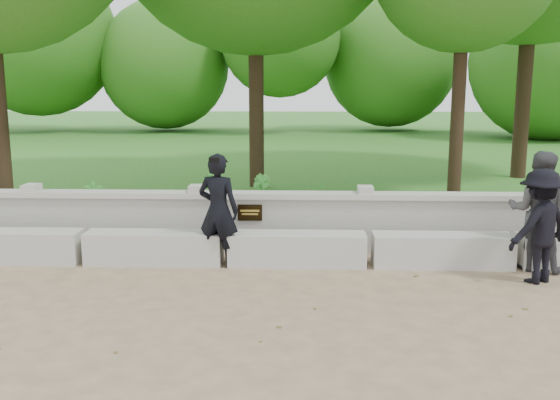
# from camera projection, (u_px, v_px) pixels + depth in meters

# --- Properties ---
(ground) EXTENTS (80.00, 80.00, 0.00)m
(ground) POSITION_uv_depth(u_px,v_px,m) (204.00, 313.00, 6.86)
(ground) COLOR tan
(ground) RESTS_ON ground
(lawn) EXTENTS (40.00, 22.00, 0.25)m
(lawn) POSITION_uv_depth(u_px,v_px,m) (270.00, 157.00, 20.59)
(lawn) COLOR #2C5920
(lawn) RESTS_ON ground
(concrete_bench) EXTENTS (11.90, 0.45, 0.45)m
(concrete_bench) POSITION_uv_depth(u_px,v_px,m) (225.00, 248.00, 8.69)
(concrete_bench) COLOR beige
(concrete_bench) RESTS_ON ground
(parapet_wall) EXTENTS (12.50, 0.35, 0.90)m
(parapet_wall) POSITION_uv_depth(u_px,v_px,m) (231.00, 221.00, 9.33)
(parapet_wall) COLOR #BCB9B1
(parapet_wall) RESTS_ON ground
(man_main) EXTENTS (0.65, 0.60, 1.57)m
(man_main) POSITION_uv_depth(u_px,v_px,m) (218.00, 210.00, 8.49)
(man_main) COLOR black
(man_main) RESTS_ON ground
(visitor_left) EXTENTS (0.97, 0.88, 1.61)m
(visitor_left) POSITION_uv_depth(u_px,v_px,m) (538.00, 211.00, 8.33)
(visitor_left) COLOR #434348
(visitor_left) RESTS_ON ground
(visitor_mid) EXTENTS (1.08, 0.94, 1.45)m
(visitor_mid) POSITION_uv_depth(u_px,v_px,m) (540.00, 226.00, 7.81)
(visitor_mid) COLOR black
(visitor_mid) RESTS_ON ground
(shrub_a) EXTENTS (0.42, 0.39, 0.65)m
(shrub_a) POSITION_uv_depth(u_px,v_px,m) (95.00, 200.00, 10.41)
(shrub_a) COLOR #337F2B
(shrub_a) RESTS_ON lawn
(shrub_b) EXTENTS (0.47, 0.47, 0.67)m
(shrub_b) POSITION_uv_depth(u_px,v_px,m) (261.00, 193.00, 11.00)
(shrub_b) COLOR #337F2B
(shrub_b) RESTS_ON lawn
(shrub_c) EXTENTS (0.75, 0.73, 0.64)m
(shrub_c) POSITION_uv_depth(u_px,v_px,m) (329.00, 206.00, 9.95)
(shrub_c) COLOR #337F2B
(shrub_c) RESTS_ON lawn
(shrub_d) EXTENTS (0.39, 0.38, 0.52)m
(shrub_d) POSITION_uv_depth(u_px,v_px,m) (209.00, 185.00, 12.39)
(shrub_d) COLOR #337F2B
(shrub_d) RESTS_ON lawn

